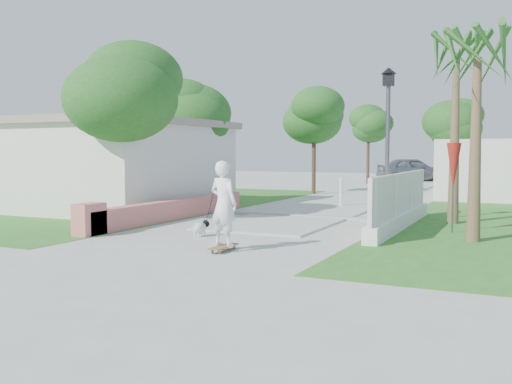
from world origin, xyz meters
The scene contains 20 objects.
ground centered at (0.00, 0.00, 0.00)m, with size 90.00×90.00×0.00m, color #B7B7B2.
path_strip centered at (0.00, 20.00, 0.03)m, with size 3.20×36.00×0.06m, color #B7B7B2.
curb centered at (0.00, 6.00, 0.05)m, with size 6.50×0.25×0.10m, color #999993.
grass_left centered at (-7.00, 8.00, 0.01)m, with size 8.00×20.00×0.01m, color #2C6921.
pink_wall centered at (-3.30, 3.55, 0.31)m, with size 0.45×8.20×0.80m.
house_left centered at (-8.00, 6.00, 1.64)m, with size 8.40×7.40×3.23m.
lattice_fence centered at (3.40, 5.00, 0.54)m, with size 0.35×7.00×1.50m.
street_lamp centered at (2.90, 5.50, 2.43)m, with size 0.44×0.44×4.44m.
bollard centered at (0.20, 10.00, 0.58)m, with size 0.14×0.14×1.09m.
patio_umbrella centered at (4.80, 4.50, 1.69)m, with size 0.36×0.36×2.30m.
tree_left_near centered at (-4.48, 2.98, 3.82)m, with size 3.60×3.60×5.28m.
tree_left_mid centered at (-5.48, 8.48, 3.50)m, with size 3.20×3.20×4.85m.
tree_path_left centered at (-2.98, 15.98, 3.82)m, with size 3.40×3.40×5.23m.
tree_path_right centered at (3.22, 19.98, 3.49)m, with size 3.00×3.00×4.79m.
tree_path_far centered at (-2.78, 25.98, 3.82)m, with size 3.20×3.20×5.17m.
palm_far centered at (4.60, 6.50, 4.48)m, with size 1.80×1.80×5.30m.
palm_near centered at (5.40, 3.20, 3.95)m, with size 1.80×1.80×4.70m.
skateboarder centered at (0.08, 0.37, 0.81)m, with size 1.89×2.27×1.88m.
dog centered at (-0.72, 1.24, 0.22)m, with size 0.37×0.58×0.41m.
parked_car centered at (-0.70, 30.50, 0.85)m, with size 2.01×4.99×1.70m, color #ACAFB4.
Camera 1 is at (6.42, -10.73, 2.06)m, focal length 40.00 mm.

